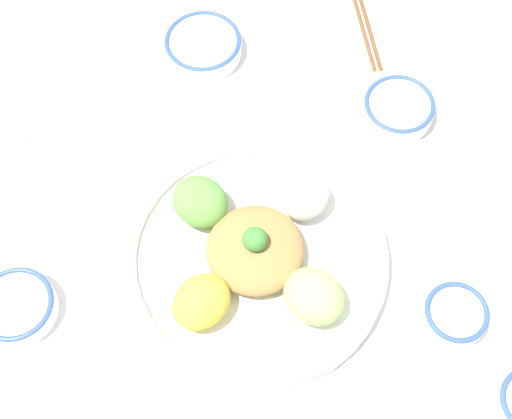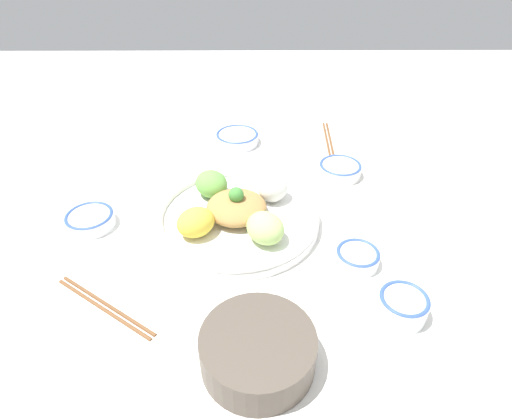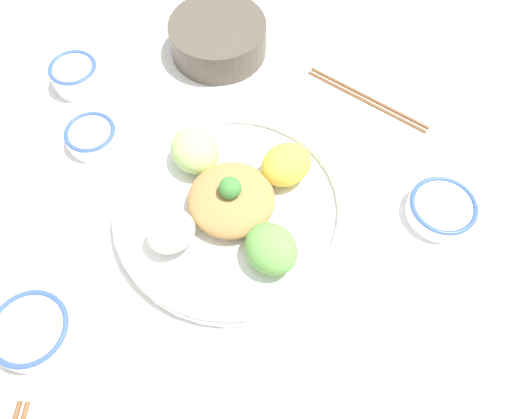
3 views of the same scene
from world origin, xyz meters
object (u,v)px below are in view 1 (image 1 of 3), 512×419
object	(u,v)px
rice_bowl_blue	(17,307)
serving_spoon_main	(11,145)
salad_platter	(255,255)
sauce_bowl_far	(203,45)
serving_spoon_extra	(88,68)
chopsticks_pair_far	(363,17)
sauce_bowl_red	(455,315)
sauce_bowl_dark	(398,108)

from	to	relation	value
rice_bowl_blue	serving_spoon_main	world-z (taller)	rice_bowl_blue
salad_platter	serving_spoon_main	xyz separation A→B (m)	(-0.25, -0.31, -0.02)
sauce_bowl_far	serving_spoon_main	world-z (taller)	sauce_bowl_far
serving_spoon_main	salad_platter	bearing A→B (deg)	-77.16
rice_bowl_blue	serving_spoon_extra	bearing A→B (deg)	161.96
salad_platter	serving_spoon_extra	world-z (taller)	salad_platter
sauce_bowl_far	serving_spoon_extra	world-z (taller)	sauce_bowl_far
chopsticks_pair_far	serving_spoon_extra	world-z (taller)	chopsticks_pair_far
chopsticks_pair_far	serving_spoon_main	world-z (taller)	chopsticks_pair_far
salad_platter	sauce_bowl_red	bearing A→B (deg)	61.65
rice_bowl_blue	serving_spoon_main	size ratio (longest dim) A/B	0.91
rice_bowl_blue	sauce_bowl_far	bearing A→B (deg)	140.86
sauce_bowl_far	chopsticks_pair_far	size ratio (longest dim) A/B	0.55
rice_bowl_blue	sauce_bowl_far	world-z (taller)	same
chopsticks_pair_far	sauce_bowl_far	bearing A→B (deg)	-83.41
sauce_bowl_far	chopsticks_pair_far	bearing A→B (deg)	94.12
rice_bowl_blue	sauce_bowl_far	distance (m)	0.48
sauce_bowl_far	chopsticks_pair_far	distance (m)	0.26
sauce_bowl_red	chopsticks_pair_far	bearing A→B (deg)	177.87
serving_spoon_extra	chopsticks_pair_far	bearing A→B (deg)	-174.58
sauce_bowl_far	serving_spoon_main	size ratio (longest dim) A/B	1.08
sauce_bowl_dark	sauce_bowl_far	world-z (taller)	sauce_bowl_dark
sauce_bowl_dark	chopsticks_pair_far	xyz separation A→B (m)	(-0.19, 0.00, -0.01)
sauce_bowl_dark	chopsticks_pair_far	world-z (taller)	sauce_bowl_dark
sauce_bowl_far	serving_spoon_extra	size ratio (longest dim) A/B	0.87
salad_platter	serving_spoon_extra	distance (m)	0.41
sauce_bowl_dark	chopsticks_pair_far	size ratio (longest dim) A/B	0.49
sauce_bowl_red	rice_bowl_blue	world-z (taller)	same
salad_platter	rice_bowl_blue	size ratio (longest dim) A/B	3.50
sauce_bowl_red	sauce_bowl_dark	bearing A→B (deg)	176.64
sauce_bowl_red	chopsticks_pair_far	xyz separation A→B (m)	(-0.51, 0.02, -0.01)
sauce_bowl_red	serving_spoon_main	distance (m)	0.66
rice_bowl_blue	serving_spoon_extra	distance (m)	0.39
sauce_bowl_red	rice_bowl_blue	bearing A→B (deg)	-102.34
salad_platter	sauce_bowl_far	world-z (taller)	salad_platter
salad_platter	sauce_bowl_dark	world-z (taller)	salad_platter
serving_spoon_extra	salad_platter	bearing A→B (deg)	120.68
sauce_bowl_red	chopsticks_pair_far	world-z (taller)	sauce_bowl_red
rice_bowl_blue	serving_spoon_extra	world-z (taller)	rice_bowl_blue
sauce_bowl_dark	sauce_bowl_red	bearing A→B (deg)	-3.36
sauce_bowl_red	chopsticks_pair_far	size ratio (longest dim) A/B	0.38
sauce_bowl_dark	sauce_bowl_far	bearing A→B (deg)	-123.34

